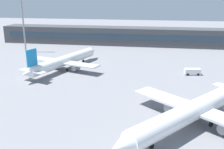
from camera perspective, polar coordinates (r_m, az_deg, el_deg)
The scene contains 6 objects.
ground_plane at distance 78.98m, azimuth 2.01°, elevation -2.18°, with size 400.00×400.00×0.00m, color gray.
terminal_building at distance 140.26m, azimuth 5.61°, elevation 8.16°, with size 144.78×12.13×9.00m.
airplane_near at distance 56.51m, azimuth 17.19°, elevation -7.34°, with size 31.83×37.06×11.17m.
airplane_mid at distance 95.98m, azimuth -10.10°, elevation 2.95°, with size 28.01×39.24×10.00m.
service_van_white at distance 92.03m, azimuth 16.88°, elevation 0.61°, with size 5.47×3.00×2.08m.
floodlight_tower_west at distance 127.30m, azimuth -18.59°, elevation 11.19°, with size 3.20×0.80×25.77m.
Camera 1 is at (9.80, -33.92, 26.01)m, focal length 42.58 mm.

